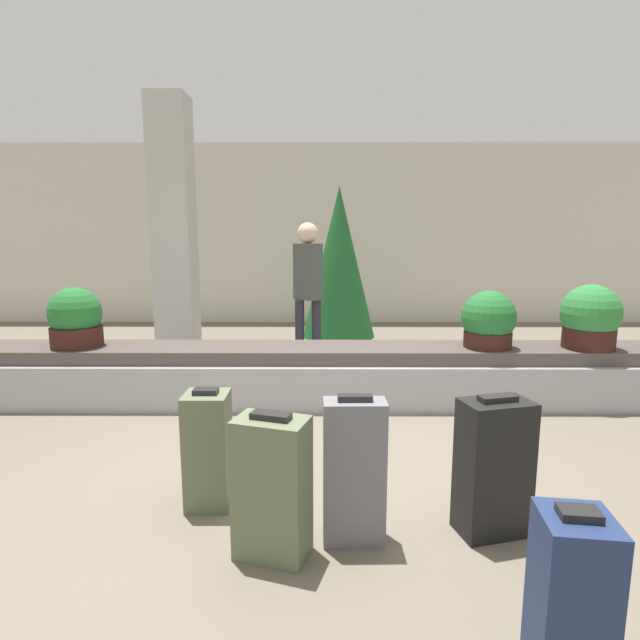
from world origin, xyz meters
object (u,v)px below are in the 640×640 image
(suitcase_0, at_px, (272,488))
(decorated_tree, at_px, (339,263))
(suitcase_1, at_px, (208,449))
(potted_plant_2, at_px, (590,318))
(suitcase_2, at_px, (354,472))
(potted_plant_1, at_px, (76,319))
(potted_plant_0, at_px, (488,321))
(suitcase_4, at_px, (494,467))
(suitcase_3, at_px, (571,597))
(traveler_0, at_px, (308,282))
(pillar, at_px, (174,233))

(suitcase_0, bearing_deg, decorated_tree, 101.64)
(suitcase_1, relative_size, potted_plant_2, 1.18)
(suitcase_2, height_order, potted_plant_2, potted_plant_2)
(potted_plant_1, bearing_deg, potted_plant_2, -0.65)
(suitcase_2, relative_size, potted_plant_0, 1.47)
(suitcase_0, distance_m, suitcase_4, 1.15)
(potted_plant_0, bearing_deg, suitcase_0, -127.44)
(suitcase_3, bearing_deg, traveler_0, 110.81)
(potted_plant_2, bearing_deg, suitcase_3, -118.17)
(suitcase_2, relative_size, potted_plant_1, 1.40)
(suitcase_0, xyz_separation_m, suitcase_3, (1.11, -0.68, -0.05))
(potted_plant_0, bearing_deg, potted_plant_1, 179.68)
(pillar, distance_m, suitcase_0, 4.39)
(potted_plant_0, bearing_deg, suitcase_2, -121.98)
(suitcase_2, distance_m, potted_plant_1, 3.36)
(suitcase_0, distance_m, decorated_tree, 4.74)
(suitcase_2, distance_m, suitcase_4, 0.74)
(traveler_0, bearing_deg, potted_plant_2, 18.39)
(suitcase_2, xyz_separation_m, potted_plant_0, (1.38, 2.21, 0.40))
(suitcase_0, height_order, suitcase_1, suitcase_0)
(suitcase_1, xyz_separation_m, decorated_tree, (0.88, 4.17, 0.87))
(suitcase_1, bearing_deg, potted_plant_2, 29.81)
(potted_plant_1, height_order, potted_plant_2, potted_plant_2)
(decorated_tree, bearing_deg, potted_plant_0, -60.22)
(suitcase_0, height_order, suitcase_3, suitcase_0)
(suitcase_0, bearing_deg, suitcase_1, 149.08)
(suitcase_0, distance_m, potted_plant_1, 3.17)
(suitcase_2, height_order, suitcase_3, suitcase_2)
(potted_plant_0, bearing_deg, decorated_tree, 119.78)
(suitcase_0, xyz_separation_m, potted_plant_1, (-2.07, 2.35, 0.44))
(suitcase_2, height_order, traveler_0, traveler_0)
(suitcase_3, height_order, potted_plant_0, potted_plant_0)
(pillar, height_order, suitcase_1, pillar)
(suitcase_4, bearing_deg, decorated_tree, 84.27)
(suitcase_1, bearing_deg, suitcase_3, -37.31)
(suitcase_0, relative_size, potted_plant_0, 1.37)
(potted_plant_2, relative_size, decorated_tree, 0.27)
(suitcase_2, height_order, suitcase_4, suitcase_2)
(suitcase_1, distance_m, potted_plant_1, 2.55)
(suitcase_4, bearing_deg, traveler_0, 93.09)
(suitcase_4, height_order, potted_plant_1, potted_plant_1)
(suitcase_1, bearing_deg, suitcase_2, -23.56)
(decorated_tree, bearing_deg, suitcase_3, -83.05)
(suitcase_2, height_order, potted_plant_0, potted_plant_0)
(suitcase_0, bearing_deg, suitcase_2, 33.87)
(suitcase_2, bearing_deg, suitcase_3, -49.32)
(pillar, relative_size, potted_plant_2, 5.39)
(potted_plant_1, bearing_deg, potted_plant_0, -0.32)
(suitcase_2, relative_size, suitcase_3, 1.22)
(suitcase_4, xyz_separation_m, potted_plant_1, (-3.21, 2.15, 0.43))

